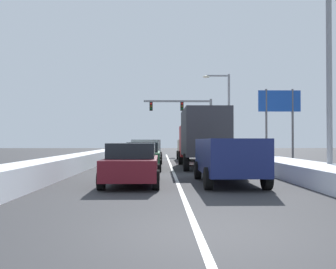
{
  "coord_description": "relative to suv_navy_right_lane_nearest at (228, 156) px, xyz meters",
  "views": [
    {
      "loc": [
        -0.64,
        -6.08,
        1.6
      ],
      "look_at": [
        -0.06,
        23.5,
        2.09
      ],
      "focal_mm": 39.52,
      "sensor_mm": 36.0,
      "label": 1
    }
  ],
  "objects": [
    {
      "name": "suv_silver_center_lane_third",
      "position": [
        -3.48,
        13.18,
        0.0
      ],
      "size": [
        2.16,
        4.9,
        1.67
      ],
      "color": "#B7BABF",
      "rests_on": "ground"
    },
    {
      "name": "box_truck_right_lane_second",
      "position": [
        -0.04,
        8.06,
        0.88
      ],
      "size": [
        2.53,
        7.2,
        3.36
      ],
      "color": "maroon",
      "rests_on": "ground"
    },
    {
      "name": "ground_plane",
      "position": [
        -1.85,
        6.24,
        -1.02
      ],
      "size": [
        120.0,
        120.0,
        0.0
      ],
      "primitive_type": "plane",
      "color": "#333335"
    },
    {
      "name": "sedan_maroon_center_lane_nearest",
      "position": [
        -3.53,
        -0.14,
        -0.25
      ],
      "size": [
        2.0,
        4.5,
        1.51
      ],
      "color": "maroon",
      "rests_on": "ground"
    },
    {
      "name": "street_lamp_right_near",
      "position": [
        3.94,
        1.06,
        3.96
      ],
      "size": [
        2.66,
        0.36,
        8.34
      ],
      "color": "gray",
      "rests_on": "ground"
    },
    {
      "name": "snow_bank_right_shoulder",
      "position": [
        3.45,
        9.69,
        -0.68
      ],
      "size": [
        2.06,
        37.94,
        0.68
      ],
      "primitive_type": "cube",
      "color": "white",
      "rests_on": "ground"
    },
    {
      "name": "snow_bank_left_shoulder",
      "position": [
        -7.15,
        9.69,
        -0.61
      ],
      "size": [
        1.34,
        37.94,
        0.82
      ],
      "primitive_type": "cube",
      "color": "white",
      "rests_on": "ground"
    },
    {
      "name": "roadside_sign_right",
      "position": [
        6.48,
        14.04,
        3.0
      ],
      "size": [
        3.2,
        0.16,
        5.5
      ],
      "color": "#59595B",
      "rests_on": "ground"
    },
    {
      "name": "sedan_green_center_lane_second",
      "position": [
        -3.46,
        6.74,
        -0.25
      ],
      "size": [
        2.0,
        4.5,
        1.51
      ],
      "color": "#1E5633",
      "rests_on": "ground"
    },
    {
      "name": "suv_tan_right_lane_third",
      "position": [
        -0.04,
        16.42,
        0.0
      ],
      "size": [
        2.16,
        4.9,
        1.67
      ],
      "color": "#937F60",
      "rests_on": "ground"
    },
    {
      "name": "lane_stripe_between_right_lane_and_center_lane",
      "position": [
        -1.85,
        9.69,
        -1.01
      ],
      "size": [
        0.14,
        37.94,
        0.01
      ],
      "primitive_type": "cube",
      "color": "silver",
      "rests_on": "ground"
    },
    {
      "name": "street_lamp_right_mid",
      "position": [
        3.72,
        21.76,
        3.79
      ],
      "size": [
        2.66,
        0.36,
        8.01
      ],
      "color": "gray",
      "rests_on": "ground"
    },
    {
      "name": "traffic_light_gantry",
      "position": [
        0.72,
        26.92,
        3.48
      ],
      "size": [
        7.54,
        0.47,
        6.2
      ],
      "color": "slate",
      "rests_on": "ground"
    },
    {
      "name": "suv_navy_right_lane_nearest",
      "position": [
        0.0,
        0.0,
        0.0
      ],
      "size": [
        2.16,
        4.9,
        1.67
      ],
      "color": "navy",
      "rests_on": "ground"
    }
  ]
}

